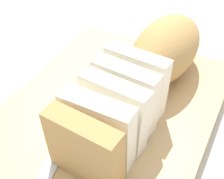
{
  "coord_description": "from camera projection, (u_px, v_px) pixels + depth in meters",
  "views": [
    {
      "loc": [
        0.36,
        0.17,
        0.39
      ],
      "look_at": [
        0.0,
        0.0,
        0.05
      ],
      "focal_mm": 52.98,
      "sensor_mm": 36.0,
      "label": 1
    }
  ],
  "objects": [
    {
      "name": "bread_knife",
      "position": [
        88.0,
        84.0,
        0.56
      ],
      "size": [
        0.26,
        0.07,
        0.03
      ],
      "rotation": [
        0.0,
        0.0,
        0.18
      ],
      "color": "silver",
      "rests_on": "cutting_board"
    },
    {
      "name": "crumb_stray_right",
      "position": [
        111.0,
        103.0,
        0.53
      ],
      "size": [
        0.01,
        0.01,
        0.01
      ],
      "primitive_type": "sphere",
      "color": "#A8753D",
      "rests_on": "cutting_board"
    },
    {
      "name": "ground_plane",
      "position": [
        112.0,
        114.0,
        0.55
      ],
      "size": [
        3.0,
        3.0,
        0.0
      ],
      "primitive_type": "plane",
      "color": "beige"
    },
    {
      "name": "bread_loaf",
      "position": [
        146.0,
        72.0,
        0.52
      ],
      "size": [
        0.38,
        0.13,
        0.1
      ],
      "rotation": [
        0.0,
        0.0,
        -0.09
      ],
      "color": "tan",
      "rests_on": "cutting_board"
    },
    {
      "name": "cutting_board",
      "position": [
        112.0,
        109.0,
        0.54
      ],
      "size": [
        0.41,
        0.33,
        0.02
      ],
      "primitive_type": "cube",
      "rotation": [
        0.0,
        0.0,
        -0.03
      ],
      "color": "tan",
      "rests_on": "ground_plane"
    },
    {
      "name": "crumb_near_loaf",
      "position": [
        91.0,
        87.0,
        0.57
      ],
      "size": [
        0.0,
        0.0,
        0.0
      ],
      "primitive_type": "sphere",
      "color": "#A8753D",
      "rests_on": "cutting_board"
    },
    {
      "name": "crumb_near_knife",
      "position": [
        88.0,
        96.0,
        0.55
      ],
      "size": [
        0.0,
        0.0,
        0.0
      ],
      "primitive_type": "sphere",
      "color": "#A8753D",
      "rests_on": "cutting_board"
    },
    {
      "name": "crumb_stray_left",
      "position": [
        136.0,
        111.0,
        0.52
      ],
      "size": [
        0.01,
        0.01,
        0.01
      ],
      "primitive_type": "sphere",
      "color": "#A8753D",
      "rests_on": "cutting_board"
    }
  ]
}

